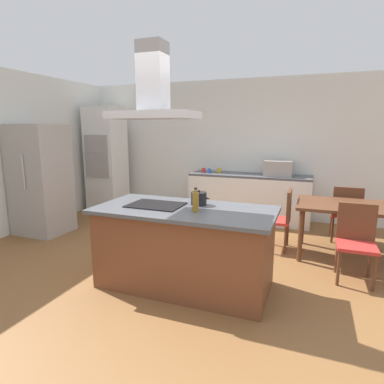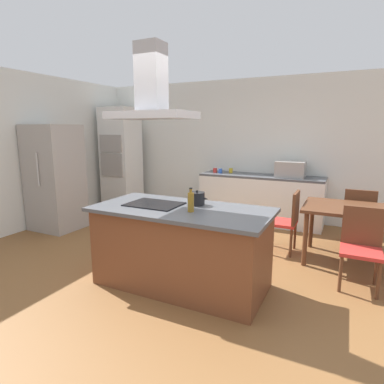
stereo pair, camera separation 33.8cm
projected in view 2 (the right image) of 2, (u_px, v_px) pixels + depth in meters
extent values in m
plane|color=brown|center=(227.00, 243.00, 4.98)|extent=(16.00, 16.00, 0.00)
cube|color=silver|center=(259.00, 150.00, 6.26)|extent=(7.20, 0.10, 2.70)
cube|color=silver|center=(38.00, 151.00, 5.76)|extent=(0.10, 8.80, 2.70)
cube|color=brown|center=(182.00, 249.00, 3.57)|extent=(1.86, 0.86, 0.86)
cube|color=#4C4F54|center=(181.00, 210.00, 3.49)|extent=(1.96, 0.96, 0.04)
cube|color=black|center=(154.00, 204.00, 3.63)|extent=(0.60, 0.44, 0.01)
cylinder|color=black|center=(197.00, 199.00, 3.61)|extent=(0.18, 0.18, 0.15)
sphere|color=black|center=(197.00, 191.00, 3.59)|extent=(0.03, 0.03, 0.03)
cone|color=black|center=(206.00, 199.00, 3.56)|extent=(0.06, 0.03, 0.04)
cylinder|color=olive|center=(191.00, 202.00, 3.30)|extent=(0.07, 0.07, 0.20)
cylinder|color=olive|center=(191.00, 191.00, 3.28)|extent=(0.03, 0.03, 0.04)
cylinder|color=black|center=(191.00, 188.00, 3.27)|extent=(0.03, 0.03, 0.01)
cube|color=silver|center=(260.00, 200.00, 6.04)|extent=(2.26, 0.62, 0.86)
cube|color=#4C4F54|center=(261.00, 176.00, 5.95)|extent=(2.26, 0.62, 0.04)
cube|color=#9E9993|center=(291.00, 169.00, 5.70)|extent=(0.50, 0.38, 0.28)
cylinder|color=red|center=(215.00, 170.00, 6.29)|extent=(0.08, 0.08, 0.09)
cylinder|color=#2D56B2|center=(220.00, 171.00, 6.22)|extent=(0.08, 0.08, 0.09)
cylinder|color=gold|center=(231.00, 170.00, 6.27)|extent=(0.08, 0.08, 0.09)
cube|color=silver|center=(121.00, 159.00, 7.03)|extent=(0.70, 0.64, 2.20)
cube|color=#9E9993|center=(110.00, 143.00, 6.67)|extent=(0.56, 0.02, 0.36)
cube|color=#9E9993|center=(112.00, 165.00, 6.76)|extent=(0.56, 0.02, 0.48)
cube|color=#9E9993|center=(55.00, 178.00, 5.57)|extent=(0.80, 0.70, 1.82)
cylinder|color=beige|center=(38.00, 169.00, 5.18)|extent=(0.02, 0.02, 0.55)
cube|color=#59331E|center=(362.00, 210.00, 4.09)|extent=(1.40, 0.90, 0.04)
cylinder|color=#59331E|center=(305.00, 239.00, 4.10)|extent=(0.06, 0.06, 0.71)
cylinder|color=#59331E|center=(311.00, 224.00, 4.75)|extent=(0.06, 0.06, 0.71)
cube|color=red|center=(358.00, 218.00, 4.81)|extent=(0.42, 0.42, 0.04)
cube|color=#59331E|center=(360.00, 205.00, 4.59)|extent=(0.42, 0.04, 0.44)
cylinder|color=#59331E|center=(344.00, 227.00, 5.09)|extent=(0.04, 0.04, 0.41)
cylinder|color=#59331E|center=(369.00, 231.00, 4.93)|extent=(0.04, 0.04, 0.41)
cylinder|color=#59331E|center=(343.00, 234.00, 4.77)|extent=(0.04, 0.04, 0.41)
cylinder|color=#59331E|center=(371.00, 237.00, 4.62)|extent=(0.04, 0.04, 0.41)
cube|color=red|center=(361.00, 252.00, 3.49)|extent=(0.42, 0.42, 0.04)
cube|color=#59331E|center=(363.00, 226.00, 3.61)|extent=(0.42, 0.04, 0.44)
cylinder|color=#59331E|center=(379.00, 281.00, 3.29)|extent=(0.04, 0.04, 0.41)
cylinder|color=#59331E|center=(340.00, 274.00, 3.45)|extent=(0.04, 0.04, 0.41)
cylinder|color=#59331E|center=(376.00, 268.00, 3.61)|extent=(0.04, 0.04, 0.41)
cylinder|color=#59331E|center=(341.00, 262.00, 3.77)|extent=(0.04, 0.04, 0.41)
cube|color=red|center=(281.00, 222.00, 4.58)|extent=(0.42, 0.42, 0.04)
cube|color=#59331E|center=(296.00, 208.00, 4.45)|extent=(0.04, 0.42, 0.44)
cylinder|color=#59331E|center=(265.00, 239.00, 4.54)|extent=(0.04, 0.04, 0.41)
cylinder|color=#59331E|center=(270.00, 232.00, 4.86)|extent=(0.04, 0.04, 0.41)
cylinder|color=#59331E|center=(291.00, 243.00, 4.39)|extent=(0.04, 0.04, 0.41)
cylinder|color=#59331E|center=(295.00, 235.00, 4.70)|extent=(0.04, 0.04, 0.41)
cube|color=#ADADB2|center=(152.00, 115.00, 3.44)|extent=(0.90, 0.55, 0.08)
cube|color=#ADADB2|center=(151.00, 77.00, 3.37)|extent=(0.28, 0.24, 0.70)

